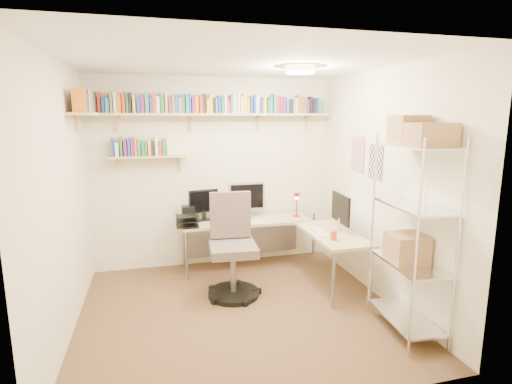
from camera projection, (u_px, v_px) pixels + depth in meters
ground at (239, 311)px, 4.16m from camera, size 3.20×3.20×0.00m
room_shell at (238, 163)px, 3.87m from camera, size 3.24×3.04×2.52m
wall_shelves at (181, 113)px, 4.91m from camera, size 3.12×1.09×0.80m
corner_desk at (259, 224)px, 5.07m from camera, size 2.02×1.67×1.14m
office_chair at (233, 253)px, 4.49m from camera, size 0.61×0.62×1.15m
wire_rack at (413, 196)px, 3.54m from camera, size 0.46×0.83×2.01m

